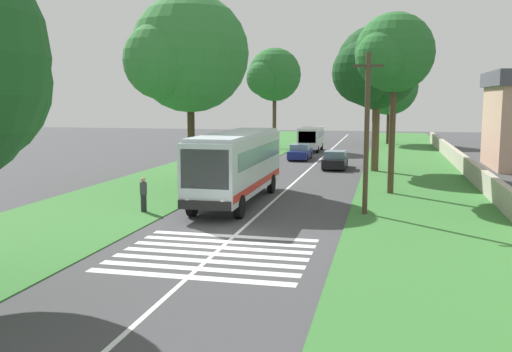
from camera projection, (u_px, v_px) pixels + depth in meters
ground at (231, 239)px, 22.13m from camera, size 160.00×160.00×0.00m
grass_verge_left at (174, 180)px, 38.44m from camera, size 120.00×8.00×0.04m
grass_verge_right at (423, 188)px, 34.79m from camera, size 120.00×8.00×0.04m
centre_line at (292, 184)px, 36.61m from camera, size 110.00×0.16×0.01m
coach_bus at (237, 163)px, 29.79m from camera, size 11.16×2.62×3.73m
zebra_crossing at (214, 254)px, 20.00m from camera, size 5.85×6.80×0.01m
trailing_car_0 at (335, 160)px, 44.79m from camera, size 4.30×1.78×1.43m
trailing_car_1 at (300, 152)px, 51.60m from camera, size 4.30×1.78×1.43m
trailing_minibus_0 at (311, 137)px, 59.85m from camera, size 6.00×2.14×2.53m
roadside_tree_left_0 at (273, 76)px, 62.39m from camera, size 7.05×5.86×11.11m
roadside_tree_left_2 at (187, 56)px, 34.68m from camera, size 8.45×7.26×11.87m
roadside_tree_right_0 at (387, 88)px, 68.89m from camera, size 8.88×7.00×10.47m
roadside_tree_right_1 at (374, 70)px, 42.21m from camera, size 7.95×6.37×10.97m
roadside_tree_right_2 at (393, 56)px, 31.96m from camera, size 5.57×4.48×10.29m
utility_pole at (367, 132)px, 26.39m from camera, size 0.24×1.40×7.55m
roadside_wall at (471, 170)px, 38.77m from camera, size 70.00×0.40×1.26m
pedestrian at (143, 194)px, 27.31m from camera, size 0.34×0.34×1.69m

